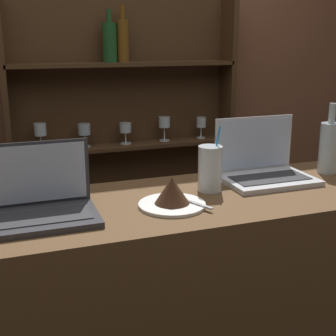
{
  "coord_description": "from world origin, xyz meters",
  "views": [
    {
      "loc": [
        -0.55,
        -1.08,
        1.56
      ],
      "look_at": [
        -0.06,
        0.28,
        1.16
      ],
      "focal_mm": 50.0,
      "sensor_mm": 36.0,
      "label": 1
    }
  ],
  "objects_px": {
    "laptop_near": "(43,202)",
    "cake_plate": "(172,195)",
    "water_glass": "(210,168)",
    "wine_bottle_clear": "(329,147)",
    "laptop_far": "(263,167)"
  },
  "relations": [
    {
      "from": "laptop_near",
      "to": "cake_plate",
      "type": "distance_m",
      "value": 0.38
    },
    {
      "from": "water_glass",
      "to": "wine_bottle_clear",
      "type": "relative_size",
      "value": 0.82
    },
    {
      "from": "laptop_near",
      "to": "water_glass",
      "type": "bearing_deg",
      "value": 6.63
    },
    {
      "from": "water_glass",
      "to": "wine_bottle_clear",
      "type": "height_order",
      "value": "wine_bottle_clear"
    },
    {
      "from": "wine_bottle_clear",
      "to": "water_glass",
      "type": "bearing_deg",
      "value": -174.83
    },
    {
      "from": "cake_plate",
      "to": "water_glass",
      "type": "relative_size",
      "value": 0.95
    },
    {
      "from": "laptop_far",
      "to": "wine_bottle_clear",
      "type": "height_order",
      "value": "wine_bottle_clear"
    },
    {
      "from": "cake_plate",
      "to": "water_glass",
      "type": "distance_m",
      "value": 0.21
    },
    {
      "from": "water_glass",
      "to": "wine_bottle_clear",
      "type": "distance_m",
      "value": 0.52
    },
    {
      "from": "cake_plate",
      "to": "wine_bottle_clear",
      "type": "xyz_separation_m",
      "value": [
        0.69,
        0.15,
        0.07
      ]
    },
    {
      "from": "laptop_near",
      "to": "water_glass",
      "type": "relative_size",
      "value": 1.35
    },
    {
      "from": "wine_bottle_clear",
      "to": "cake_plate",
      "type": "bearing_deg",
      "value": -167.69
    },
    {
      "from": "laptop_near",
      "to": "wine_bottle_clear",
      "type": "distance_m",
      "value": 1.08
    },
    {
      "from": "cake_plate",
      "to": "wine_bottle_clear",
      "type": "relative_size",
      "value": 0.78
    },
    {
      "from": "laptop_near",
      "to": "laptop_far",
      "type": "distance_m",
      "value": 0.8
    }
  ]
}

